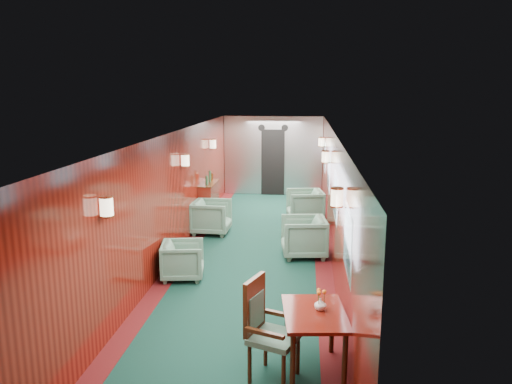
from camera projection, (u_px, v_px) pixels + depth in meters
The scene contains 12 objects.
room at pixel (253, 174), 9.32m from camera, with size 12.00×12.10×2.40m.
bulkhead at pixel (273, 156), 15.17m from camera, with size 2.98×0.17×2.39m.
windows_right at pixel (332, 182), 9.45m from camera, with size 0.02×8.60×0.80m.
wall_sconces at pixel (256, 161), 9.84m from camera, with size 2.97×7.97×0.25m.
dining_table at pixel (314, 322), 5.62m from camera, with size 0.79×1.05×0.74m.
side_chair at pixel (265, 325), 5.53m from camera, with size 0.65×0.67×1.15m.
credenza at pixel (209, 202), 12.11m from camera, with size 0.34×1.09×1.25m.
flower_vase at pixel (320, 304), 5.63m from camera, with size 0.14×0.14×0.14m, color beige.
armchair_left_near at pixel (183, 260), 8.51m from camera, with size 0.69×0.71×0.64m, color #1F493B.
armchair_left_far at pixel (212, 217), 11.16m from camera, with size 0.80×0.83×0.75m, color #1F493B.
armchair_right_near at pixel (304, 237), 9.63m from camera, with size 0.83×0.85×0.77m, color #1F493B.
armchair_right_far at pixel (305, 206), 12.19m from camera, with size 0.83×0.86×0.78m, color #1F493B.
Camera 1 is at (0.98, -9.14, 3.19)m, focal length 35.00 mm.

